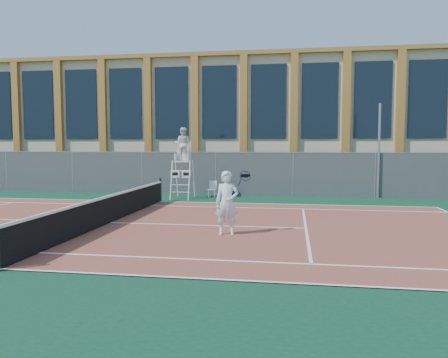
# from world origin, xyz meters

# --- Properties ---
(ground) EXTENTS (120.00, 120.00, 0.00)m
(ground) POSITION_xyz_m (0.00, 0.00, 0.00)
(ground) COLOR #233814
(apron) EXTENTS (36.00, 20.00, 0.01)m
(apron) POSITION_xyz_m (0.00, 1.00, 0.01)
(apron) COLOR #0D3A1F
(apron) RESTS_ON ground
(tennis_court) EXTENTS (23.77, 10.97, 0.02)m
(tennis_court) POSITION_xyz_m (0.00, 0.00, 0.02)
(tennis_court) COLOR brown
(tennis_court) RESTS_ON apron
(tennis_net) EXTENTS (0.10, 11.30, 1.10)m
(tennis_net) POSITION_xyz_m (0.00, 0.00, 0.54)
(tennis_net) COLOR black
(tennis_net) RESTS_ON ground
(fence) EXTENTS (40.00, 0.06, 2.20)m
(fence) POSITION_xyz_m (0.00, 8.80, 1.10)
(fence) COLOR #595E60
(fence) RESTS_ON ground
(hedge) EXTENTS (40.00, 1.40, 2.20)m
(hedge) POSITION_xyz_m (0.00, 10.00, 1.10)
(hedge) COLOR black
(hedge) RESTS_ON ground
(building) EXTENTS (45.00, 10.60, 8.22)m
(building) POSITION_xyz_m (0.00, 17.95, 4.15)
(building) COLOR beige
(building) RESTS_ON ground
(steel_pole) EXTENTS (0.12, 0.12, 4.62)m
(steel_pole) POSITION_xyz_m (10.12, 8.70, 2.31)
(steel_pole) COLOR #9EA0A5
(steel_pole) RESTS_ON ground
(umpire_chair) EXTENTS (0.97, 1.50, 3.48)m
(umpire_chair) POSITION_xyz_m (0.69, 7.05, 2.54)
(umpire_chair) COLOR white
(umpire_chair) RESTS_ON ground
(plastic_chair) EXTENTS (0.41, 0.41, 0.82)m
(plastic_chair) POSITION_xyz_m (2.06, 7.63, 0.49)
(plastic_chair) COLOR silver
(plastic_chair) RESTS_ON apron
(sports_bag_near) EXTENTS (0.69, 0.34, 0.28)m
(sports_bag_near) POSITION_xyz_m (2.85, 8.28, 0.15)
(sports_bag_near) COLOR black
(sports_bag_near) RESTS_ON apron
(sports_bag_far) EXTENTS (0.58, 0.32, 0.22)m
(sports_bag_far) POSITION_xyz_m (2.98, 8.05, 0.12)
(sports_bag_far) COLOR black
(sports_bag_far) RESTS_ON apron
(tennis_player) EXTENTS (1.04, 0.72, 1.84)m
(tennis_player) POSITION_xyz_m (4.13, -1.30, 0.95)
(tennis_player) COLOR #CEECF7
(tennis_player) RESTS_ON tennis_court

